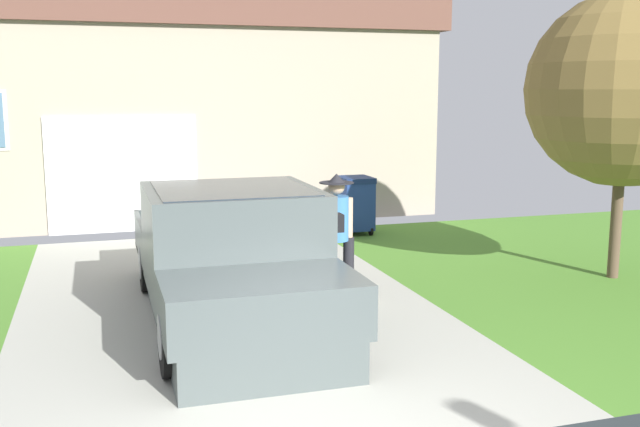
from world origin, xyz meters
name	(u,v)px	position (x,y,z in m)	size (l,w,h in m)	color
pickup_truck	(232,263)	(-0.04, 3.51, 0.73)	(2.11, 5.16, 1.64)	#495251
person_with_hat	(336,229)	(1.42, 3.98, 0.98)	(0.50, 0.45, 1.70)	black
handbag	(353,295)	(1.60, 3.83, 0.11)	(0.39, 0.21, 0.41)	beige
house_with_garage	(177,102)	(0.41, 13.14, 2.48)	(11.03, 6.88, 4.91)	#A09381
front_yard_tree	(618,87)	(5.57, 3.89, 2.80)	(2.72, 2.75, 4.13)	brown
wheeled_trash_bin	(355,203)	(3.25, 8.29, 0.60)	(0.60, 0.72, 1.11)	navy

